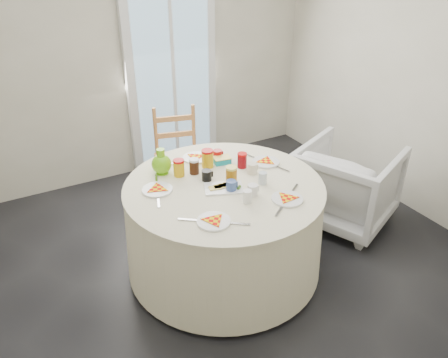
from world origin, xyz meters
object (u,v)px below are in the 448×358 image
armchair (347,183)px  green_pitcher (161,159)px  wooden_chair (179,160)px  table (224,227)px

armchair → green_pitcher: 1.71m
wooden_chair → green_pitcher: green_pitcher is taller
table → wooden_chair: size_ratio=1.57×
green_pitcher → wooden_chair: bearing=53.5°
armchair → green_pitcher: bearing=54.7°
wooden_chair → green_pitcher: size_ratio=4.90×
table → green_pitcher: (-0.32, 0.38, 0.49)m
table → green_pitcher: size_ratio=7.69×
table → armchair: bearing=2.0°
table → armchair: armchair is taller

